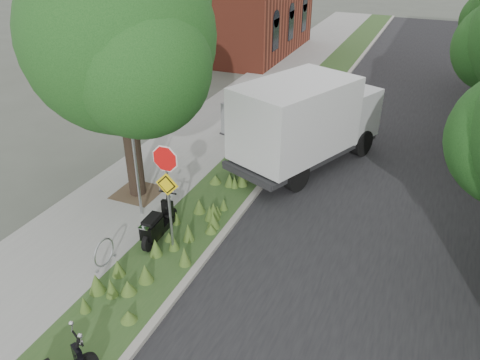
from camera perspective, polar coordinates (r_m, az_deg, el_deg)
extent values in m
plane|color=#4C5147|center=(11.96, -3.65, -12.19)|extent=(120.00, 120.00, 0.00)
cube|color=gray|center=(21.35, -1.99, 7.50)|extent=(3.50, 60.00, 0.12)
cube|color=#2A4C20|center=(20.41, 5.08, 6.37)|extent=(2.00, 60.00, 0.12)
cube|color=#9E9991|center=(20.15, 7.79, 5.92)|extent=(0.20, 60.00, 0.13)
cube|color=black|center=(19.66, 17.62, 3.98)|extent=(7.00, 60.00, 0.01)
cylinder|color=black|center=(14.62, -13.22, 6.07)|extent=(0.52, 0.52, 4.48)
sphere|color=#184416|center=(13.83, -14.53, 16.49)|extent=(5.40, 5.40, 5.40)
sphere|color=#184416|center=(15.33, -16.17, 14.84)|extent=(4.05, 4.05, 4.05)
sphere|color=#184416|center=(12.80, -12.03, 13.31)|extent=(3.78, 3.78, 3.78)
cube|color=#473828|center=(15.60, -12.31, -1.51)|extent=(1.40, 1.40, 0.01)
cylinder|color=#A5A8AD|center=(13.54, -12.74, 3.13)|extent=(0.08, 0.08, 4.00)
torus|color=#A5A8AD|center=(12.50, -16.26, -8.47)|extent=(0.05, 0.77, 0.77)
cube|color=#A5A8AD|center=(12.51, -17.04, -10.68)|extent=(0.06, 0.06, 0.04)
cube|color=#A5A8AD|center=(12.93, -15.07, -8.89)|extent=(0.06, 0.06, 0.04)
cylinder|color=#A5A8AD|center=(12.00, -8.62, -2.75)|extent=(0.07, 0.07, 3.00)
cylinder|color=red|center=(11.38, -9.16, 2.55)|extent=(0.86, 0.03, 0.86)
cylinder|color=white|center=(11.39, -9.12, 2.58)|extent=(0.94, 0.02, 0.94)
cube|color=yellow|center=(11.70, -8.89, -0.52)|extent=(0.64, 0.03, 0.64)
cylinder|color=black|center=(13.70, -8.43, -4.44)|extent=(0.15, 0.54, 0.54)
cylinder|color=black|center=(12.80, -11.10, -7.38)|extent=(0.15, 0.54, 0.54)
cube|color=black|center=(13.20, -9.83, -5.91)|extent=(0.41, 1.21, 0.19)
cube|color=black|center=(12.80, -10.71, -5.85)|extent=(0.41, 0.69, 0.41)
cube|color=black|center=(12.69, -10.70, -4.73)|extent=(0.34, 0.64, 0.12)
cube|color=#262628|center=(17.24, 7.80, 3.67)|extent=(4.41, 6.39, 0.20)
cube|color=#B7BABC|center=(18.63, 12.54, 8.40)|extent=(2.75, 2.36, 1.81)
cube|color=silver|center=(16.24, 6.74, 7.54)|extent=(3.96, 4.92, 2.48)
cube|color=#262628|center=(19.51, -0.77, 5.66)|extent=(1.14, 0.89, 0.04)
cube|color=slate|center=(19.27, -0.78, 7.43)|extent=(1.00, 0.75, 1.34)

